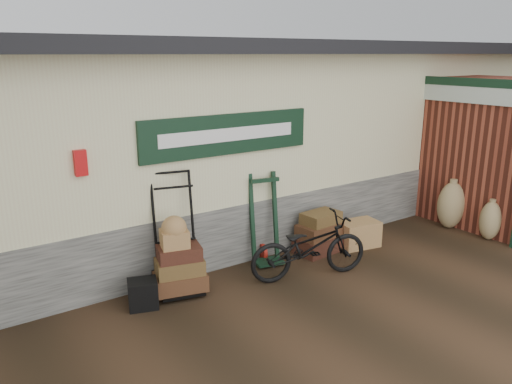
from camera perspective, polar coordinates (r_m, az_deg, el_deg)
ground at (r=6.82m, az=3.64°, el=-10.66°), size 80.00×80.00×0.00m
station_building at (r=8.55m, az=-7.68°, el=6.03°), size 14.40×4.10×3.20m
brick_outbuilding at (r=10.54m, az=20.11°, el=5.30°), size 1.71×4.51×2.62m
porter_trolley at (r=6.51m, az=-9.19°, el=-4.54°), size 0.91×0.77×1.59m
green_barrow at (r=7.32m, az=1.04°, el=-3.09°), size 0.56×0.50×1.34m
suitcase_stack at (r=7.85m, az=7.22°, el=-4.56°), size 0.78×0.53×0.65m
wicker_hamper at (r=8.22m, az=11.59°, el=-4.69°), size 0.70×0.52×0.42m
black_trunk at (r=6.37m, az=-12.80°, el=-11.29°), size 0.43×0.39×0.35m
bicycle at (r=6.91m, az=6.09°, el=-5.89°), size 1.04×1.79×0.99m
burlap_sack_left at (r=9.48m, az=21.41°, el=-1.41°), size 0.54×0.46×0.84m
burlap_sack_right at (r=9.17m, az=25.20°, el=-2.98°), size 0.51×0.48×0.66m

